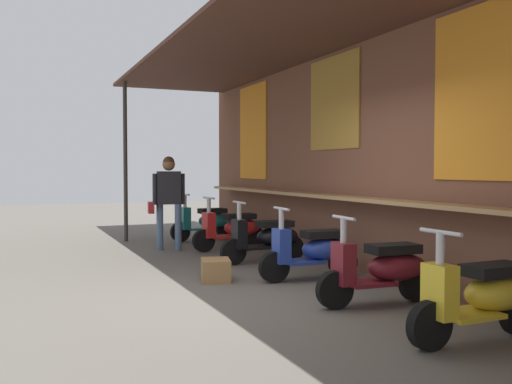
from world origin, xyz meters
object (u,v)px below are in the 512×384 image
Objects in this scene: scooter_red at (234,228)px; scooter_yellow at (484,296)px; merchandise_crate at (216,270)px; scooter_teal at (207,221)px; scooter_black at (268,238)px; scooter_blue at (315,250)px; scooter_maroon at (383,269)px; shopper_with_handbag at (168,193)px.

scooter_red is 5.89m from scooter_yellow.
scooter_teal is at bearing 163.17° from merchandise_crate.
merchandise_crate is at bearing 40.17° from scooter_black.
scooter_teal and scooter_blue have the same top height.
scooter_teal is 4.26m from merchandise_crate.
scooter_blue and scooter_maroon have the same top height.
scooter_red is 3.08× the size of merchandise_crate.
scooter_yellow is at bearing 20.26° from merchandise_crate.
merchandise_crate is at bearing 68.89° from scooter_teal.
scooter_blue is at bearing 26.60° from shopper_with_handbag.
scooter_red is at bearing 154.25° from merchandise_crate.
scooter_blue reaches higher than merchandise_crate.
scooter_blue is at bearing 86.25° from scooter_red.
scooter_teal and scooter_black have the same top height.
scooter_red is 1.00× the size of scooter_maroon.
scooter_red and scooter_blue have the same top height.
scooter_red is 1.00× the size of scooter_blue.
scooter_blue is 1.50m from scooter_maroon.
scooter_yellow is (7.41, 0.00, 0.00)m from scooter_teal.
shopper_with_handbag reaches higher than scooter_teal.
scooter_red is at bearing 77.90° from shopper_with_handbag.
scooter_red is (1.52, 0.00, 0.00)m from scooter_teal.
scooter_blue is 2.90m from scooter_yellow.
scooter_black is 1.50m from scooter_blue.
scooter_blue is (4.51, 0.00, 0.00)m from scooter_teal.
scooter_teal is 6.00m from scooter_maroon.
scooter_black is at bearing 38.68° from shopper_with_handbag.
shopper_with_handbag is at bearing -80.92° from scooter_yellow.
scooter_black is 4.40m from scooter_yellow.
merchandise_crate is (-3.34, -1.23, -0.25)m from scooter_yellow.
scooter_blue is 1.00× the size of scooter_yellow.
shopper_with_handbag is at bearing -24.57° from scooter_red.
shopper_with_handbag reaches higher than merchandise_crate.
merchandise_crate is at bearing -16.66° from scooter_blue.
shopper_with_handbag reaches higher than scooter_black.
shopper_with_handbag is at bearing -69.41° from scooter_blue.
scooter_blue is at bearing -90.79° from scooter_yellow.
shopper_with_handbag reaches higher than scooter_blue.
scooter_black is at bearing 130.87° from merchandise_crate.
scooter_teal is 1.00× the size of scooter_red.
scooter_maroon is 0.83× the size of shopper_with_handbag.
scooter_black is 1.00× the size of scooter_maroon.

